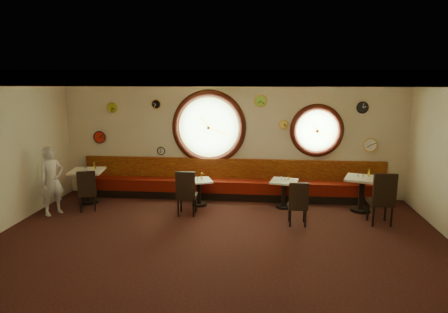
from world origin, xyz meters
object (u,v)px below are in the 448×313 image
Objects in this scene: table_a at (88,182)px; condiment_a_bottle at (95,166)px; condiment_a_pepper at (87,168)px; condiment_b_pepper at (198,178)px; condiment_d_bottle at (369,173)px; chair_b at (186,190)px; chair_a at (87,188)px; condiment_d_pepper at (363,176)px; table_b at (199,189)px; chair_d at (383,196)px; waiter at (52,181)px; table_d at (362,190)px; condiment_c_pepper at (285,179)px; condiment_b_bottle at (202,176)px; table_c at (284,190)px; condiment_a_salt at (85,167)px; condiment_c_salt at (281,178)px; condiment_c_bottle at (288,177)px; chair_c at (298,201)px; condiment_b_salt at (195,178)px; condiment_d_salt at (358,175)px.

condiment_a_bottle reaches higher than table_a.
condiment_b_pepper is (2.79, 0.09, -0.21)m from condiment_a_pepper.
table_a is at bearing -178.90° from condiment_d_bottle.
chair_a is at bearing 176.31° from chair_b.
table_b is at bearing 178.50° from condiment_d_pepper.
table_b is 0.29m from condiment_b_pepper.
condiment_b_pepper is (-4.14, 0.95, 0.04)m from chair_d.
waiter is (-7.34, -1.04, -0.12)m from condiment_d_bottle.
condiment_a_pepper is (-6.73, -0.06, 0.38)m from table_d.
condiment_b_bottle is (-2.04, 0.01, 0.00)m from condiment_c_pepper.
table_c is 7.51× the size of condiment_d_pepper.
condiment_a_salt is at bearing -179.30° from table_b.
condiment_c_salt is 2.06m from condiment_d_bottle.
chair_d is at bearing -26.96° from condiment_c_salt.
condiment_c_pepper is (2.27, 0.82, 0.13)m from chair_b.
condiment_a_pepper reaches higher than condiment_b_pepper.
condiment_c_bottle is at bearing 3.88° from condiment_b_pepper.
chair_c is (2.49, -0.39, -0.05)m from chair_b.
condiment_d_pepper is 0.54× the size of condiment_a_bottle.
table_a is 4.98× the size of condiment_d_bottle.
chair_b is 4.29m from chair_d.
table_b is 0.48× the size of waiter.
table_d is at bearing 93.48° from condiment_d_pepper.
chair_c is at bearing -12.52° from condiment_a_salt.
chair_a is at bearing -163.22° from condiment_b_salt.
condiment_b_bottle is at bearing -177.62° from condiment_c_bottle.
table_a is at bearing -179.19° from condiment_b_pepper.
condiment_c_pepper is (0.02, -0.02, 0.30)m from table_c.
condiment_d_pepper is (-0.21, 0.88, 0.21)m from chair_d.
table_d reaches higher than condiment_b_bottle.
condiment_c_pepper is 5.47m from waiter.
waiter reaches higher than chair_a.
condiment_c_bottle is at bearing 2.74° from condiment_a_pepper.
condiment_a_bottle reaches higher than condiment_d_pepper.
condiment_a_pepper is at bearing -178.13° from table_c.
table_c is 4.78m from condiment_a_bottle.
condiment_b_pepper is at bearing 164.37° from chair_d.
chair_b is 6.70× the size of condiment_d_pepper.
chair_b reaches higher than condiment_d_pepper.
table_c is at bearing -13.76° from chair_a.
chair_d is at bearing -26.33° from condiment_c_pepper.
table_a is at bearing 90.17° from chair_a.
condiment_b_bottle is at bearing 3.00° from condiment_a_pepper.
condiment_b_pepper is (-2.11, -0.07, 0.27)m from table_c.
condiment_c_bottle is at bearing 174.73° from condiment_d_salt.
chair_a is 3.41× the size of condiment_a_bottle.
table_a is at bearing -177.99° from condiment_b_bottle.
condiment_a_salt is at bearing 179.44° from condiment_d_pepper.
condiment_d_pepper reaches higher than condiment_b_pepper.
condiment_c_salt is at bearing 1.85° from table_a.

